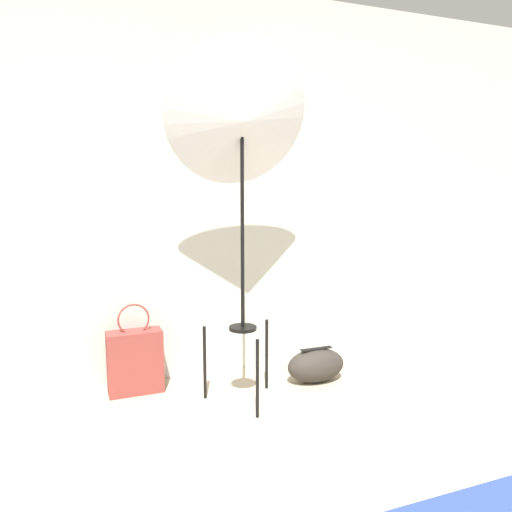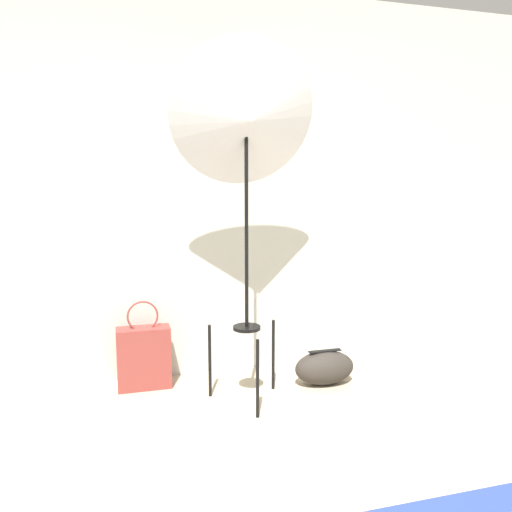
# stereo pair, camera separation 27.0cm
# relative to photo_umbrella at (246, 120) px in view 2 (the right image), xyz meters

# --- Properties ---
(wall_back) EXTENTS (8.00, 0.05, 2.60)m
(wall_back) POSITION_rel_photo_umbrella_xyz_m (-0.49, 0.56, -0.38)
(wall_back) COLOR beige
(wall_back) RESTS_ON ground_plane
(photo_umbrella) EXTENTS (0.87, 0.49, 2.14)m
(photo_umbrella) POSITION_rel_photo_umbrella_xyz_m (0.00, 0.00, 0.00)
(photo_umbrella) COLOR black
(photo_umbrella) RESTS_ON ground_plane
(tote_bag) EXTENTS (0.34, 0.15, 0.58)m
(tote_bag) POSITION_rel_photo_umbrella_xyz_m (-0.60, 0.37, -1.48)
(tote_bag) COLOR brown
(tote_bag) RESTS_ON ground_plane
(duffel_bag) EXTENTS (0.41, 0.22, 0.23)m
(duffel_bag) POSITION_rel_photo_umbrella_xyz_m (0.56, 0.10, -1.57)
(duffel_bag) COLOR #332D28
(duffel_bag) RESTS_ON ground_plane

